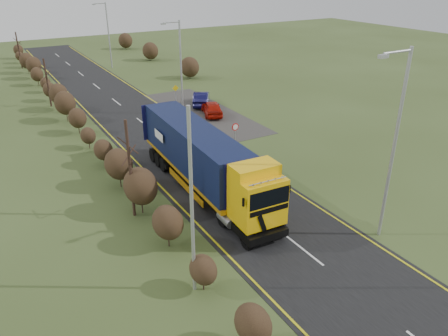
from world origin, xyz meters
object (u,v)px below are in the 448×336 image
(lorry, at_px, (203,158))
(car_red_hatchback, at_px, (212,108))
(speed_sign, at_px, (235,131))
(car_blue_sedan, at_px, (201,98))
(streetlight_near, at_px, (393,140))

(lorry, xyz_separation_m, car_red_hatchback, (8.32, 13.97, -1.69))
(lorry, relative_size, speed_sign, 6.88)
(car_red_hatchback, bearing_deg, car_blue_sedan, -81.75)
(streetlight_near, bearing_deg, lorry, 121.64)
(lorry, xyz_separation_m, speed_sign, (5.63, 5.18, -0.86))
(car_blue_sedan, xyz_separation_m, streetlight_near, (-3.13, -27.17, 4.99))
(streetlight_near, bearing_deg, car_blue_sedan, 83.43)
(car_red_hatchback, distance_m, speed_sign, 9.23)
(lorry, bearing_deg, car_red_hatchback, 61.88)
(car_red_hatchback, xyz_separation_m, streetlight_near, (-2.43, -23.53, 5.00))
(car_blue_sedan, relative_size, streetlight_near, 0.43)
(lorry, height_order, speed_sign, lorry)
(car_blue_sedan, distance_m, streetlight_near, 27.80)
(lorry, height_order, car_red_hatchback, lorry)
(car_blue_sedan, bearing_deg, lorry, 93.48)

